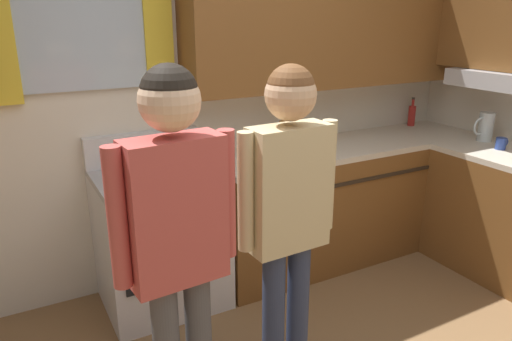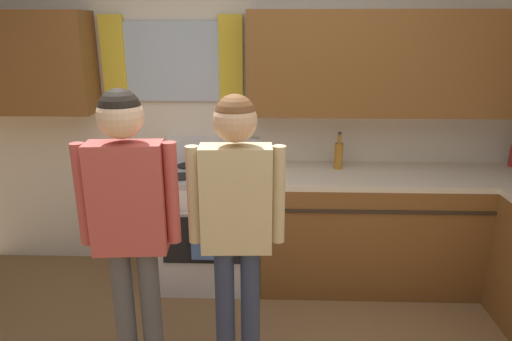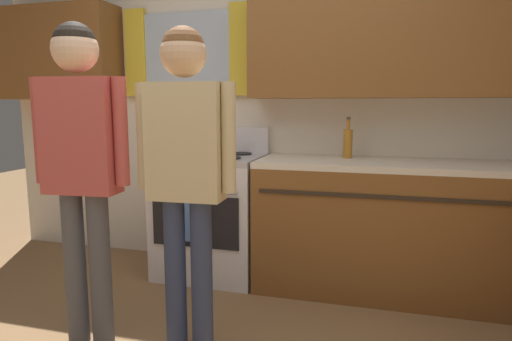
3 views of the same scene
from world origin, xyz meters
name	(u,v)px [view 3 (image 3 of 3)]	position (x,y,z in m)	size (l,w,h in m)	color
back_wall_unit	(275,79)	(0.08, 1.81, 1.46)	(4.60, 0.42, 2.60)	silver
kitchen_counter_run	(491,252)	(1.48, 1.17, 0.45)	(2.24, 1.98, 0.90)	brown
stove_oven	(212,213)	(-0.34, 1.54, 0.47)	(0.75, 0.67, 1.10)	silver
bottle_oil_amber	(348,143)	(0.64, 1.66, 1.01)	(0.06, 0.06, 0.29)	#B27223
adult_left	(81,148)	(-0.60, 0.42, 1.05)	(0.52, 0.23, 1.67)	#4C4C51
adult_in_plaid	(186,154)	(-0.06, 0.48, 1.03)	(0.51, 0.22, 1.64)	#2D3856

